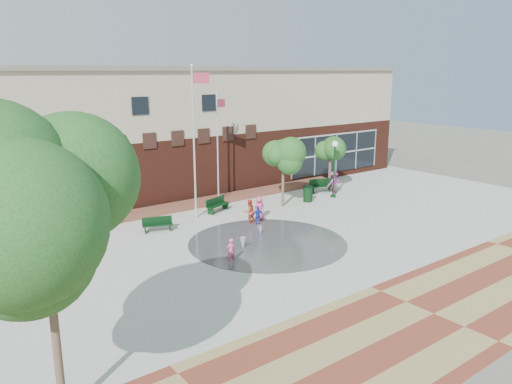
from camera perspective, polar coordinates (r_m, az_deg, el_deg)
ground at (r=24.48m, az=5.76°, el=-7.70°), size 120.00×120.00×0.00m
plaza_concrete at (r=27.34m, az=0.00°, el=-5.29°), size 46.00×18.00×0.01m
paver_band at (r=20.42m, az=19.65°, el=-12.99°), size 46.00×6.00×0.01m
splash_pad at (r=26.59m, az=1.32°, el=-5.85°), size 8.40×8.40×0.01m
library_building at (r=37.70m, az=-12.66°, el=6.89°), size 44.40×10.40×9.20m
flower_bed at (r=33.42m, az=-7.96°, el=-1.88°), size 26.00×1.20×0.40m
flagpole_left at (r=30.20m, az=-7.04°, el=6.51°), size 1.01×0.52×9.29m
flagpole_right at (r=32.97m, az=-4.37°, el=5.49°), size 0.89×0.35×7.54m
lamp_right at (r=35.87m, az=8.95°, el=3.33°), size 0.43×0.43×4.10m
bench_left at (r=28.84m, az=-11.17°, el=-3.97°), size 1.75×0.99×0.85m
bench_mid at (r=32.31m, az=-4.39°, el=-1.77°), size 1.92×1.09×0.93m
bench_right at (r=37.60m, az=7.66°, el=0.41°), size 2.12×1.26×1.03m
trash_can at (r=34.82m, az=5.94°, el=-0.22°), size 0.68×0.68×1.12m
tree_big_left at (r=12.89m, az=-23.28°, el=-1.40°), size 5.07×5.07×8.10m
tree_mid at (r=32.96m, az=3.13°, el=3.78°), size 2.63×2.63×4.44m
tree_small_right at (r=37.98m, az=8.51°, el=4.48°), size 2.34×2.34×3.99m
water_jet_a at (r=25.66m, az=-1.51°, el=-6.60°), size 0.32×0.32×0.63m
water_jet_b at (r=27.85m, az=0.48°, el=-4.94°), size 0.20×0.20×0.46m
child_splash at (r=23.74m, az=-2.89°, el=-6.74°), size 0.45×0.30×1.24m
adult_red at (r=29.73m, az=-0.77°, el=-2.24°), size 0.71×0.56×1.47m
adult_pink at (r=30.50m, az=0.39°, el=-1.85°), size 0.78×0.58×1.45m
child_blue at (r=29.47m, az=0.23°, el=-2.72°), size 0.72×0.46×1.14m
person_bench at (r=37.24m, az=8.88°, el=1.07°), size 1.20×0.81×1.72m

